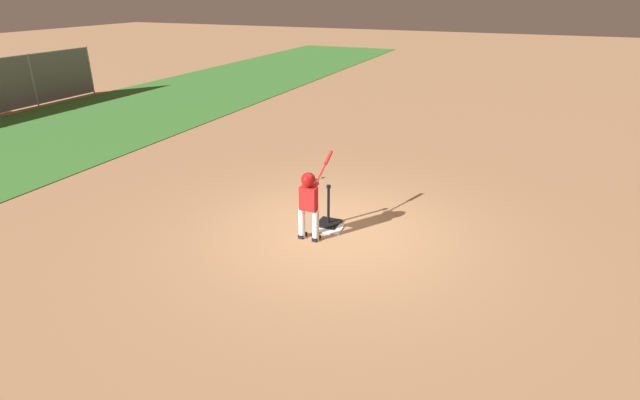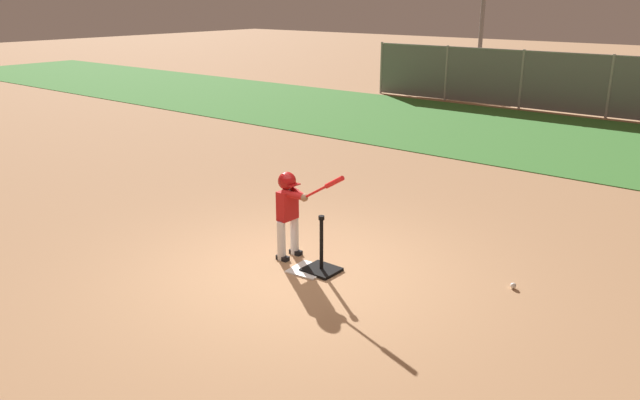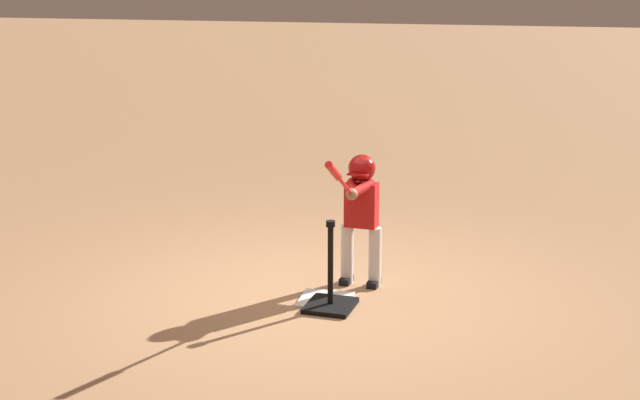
% 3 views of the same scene
% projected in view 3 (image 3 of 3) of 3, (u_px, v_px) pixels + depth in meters
% --- Properties ---
extents(ground_plane, '(90.00, 90.00, 0.00)m').
position_uv_depth(ground_plane, '(311.00, 297.00, 7.74)').
color(ground_plane, '#AD7F56').
extents(home_plate, '(0.48, 0.48, 0.02)m').
position_uv_depth(home_plate, '(325.00, 300.00, 7.65)').
color(home_plate, white).
rests_on(home_plate, ground_plane).
extents(batting_tee, '(0.43, 0.39, 0.76)m').
position_uv_depth(batting_tee, '(330.00, 296.00, 7.47)').
color(batting_tee, black).
rests_on(batting_tee, ground_plane).
extents(batter_child, '(1.07, 0.38, 1.32)m').
position_uv_depth(batter_child, '(360.00, 203.00, 7.85)').
color(batter_child, silver).
rests_on(batter_child, ground_plane).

